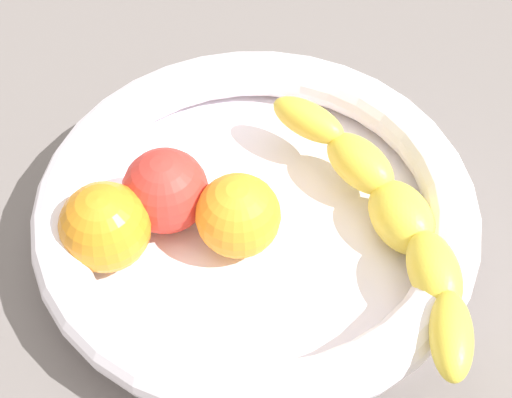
% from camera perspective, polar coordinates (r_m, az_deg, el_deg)
% --- Properties ---
extents(kitchen_counter, '(1.20, 1.20, 0.03)m').
position_cam_1_polar(kitchen_counter, '(0.61, 0.00, -3.73)').
color(kitchen_counter, '#68615F').
rests_on(kitchen_counter, ground).
extents(fruit_bowl, '(0.33, 0.33, 0.06)m').
position_cam_1_polar(fruit_bowl, '(0.58, 0.00, -1.22)').
color(fruit_bowl, white).
rests_on(fruit_bowl, kitchen_counter).
extents(banana_draped_left, '(0.24, 0.15, 0.05)m').
position_cam_1_polar(banana_draped_left, '(0.56, 9.92, -1.26)').
color(banana_draped_left, yellow).
rests_on(banana_draped_left, fruit_bowl).
extents(orange_front, '(0.06, 0.06, 0.06)m').
position_cam_1_polar(orange_front, '(0.55, -11.05, -2.03)').
color(orange_front, orange).
rests_on(orange_front, fruit_bowl).
extents(orange_mid_left, '(0.06, 0.06, 0.06)m').
position_cam_1_polar(orange_mid_left, '(0.55, -1.32, -1.23)').
color(orange_mid_left, orange).
rests_on(orange_mid_left, fruit_bowl).
extents(tomato_red, '(0.06, 0.06, 0.06)m').
position_cam_1_polar(tomato_red, '(0.57, -6.62, 0.89)').
color(tomato_red, red).
rests_on(tomato_red, fruit_bowl).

